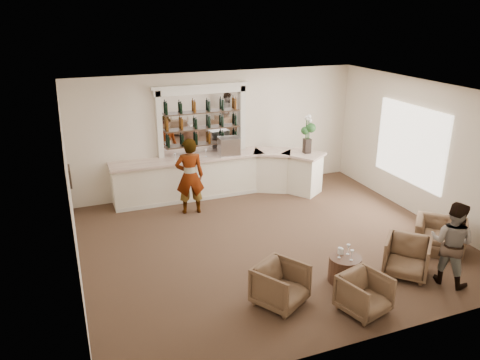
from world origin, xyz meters
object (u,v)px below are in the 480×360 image
(sommelier, at_px, (190,176))
(armchair_right, at_px, (407,257))
(flower_vase, at_px, (308,132))
(guest, at_px, (452,243))
(bar_counter, at_px, (220,176))
(cocktail_table, at_px, (344,269))
(armchair_far, at_px, (440,236))
(espresso_machine, at_px, (229,146))
(armchair_center, at_px, (364,294))
(armchair_left, at_px, (281,285))

(sommelier, bearing_deg, armchair_right, 134.54)
(sommelier, xyz_separation_m, flower_vase, (3.35, 0.21, 0.77))
(sommelier, relative_size, guest, 1.19)
(bar_counter, height_order, cocktail_table, bar_counter)
(armchair_right, bearing_deg, armchair_far, 68.35)
(guest, bearing_deg, flower_vase, -26.11)
(armchair_far, bearing_deg, flower_vase, 148.83)
(guest, bearing_deg, armchair_right, 19.08)
(armchair_right, height_order, espresso_machine, espresso_machine)
(armchair_center, bearing_deg, cocktail_table, 60.46)
(bar_counter, bearing_deg, armchair_left, -97.12)
(bar_counter, height_order, espresso_machine, espresso_machine)
(flower_vase, bearing_deg, sommelier, -176.50)
(armchair_left, height_order, armchair_right, armchair_right)
(armchair_center, distance_m, flower_vase, 5.69)
(armchair_far, bearing_deg, espresso_machine, 167.81)
(sommelier, xyz_separation_m, guest, (3.64, -4.81, -0.15))
(sommelier, bearing_deg, espresso_machine, -138.94)
(armchair_center, relative_size, flower_vase, 0.71)
(guest, bearing_deg, armchair_far, -66.19)
(sommelier, height_order, flower_vase, flower_vase)
(armchair_right, distance_m, armchair_far, 1.42)
(armchair_left, relative_size, armchair_center, 1.09)
(sommelier, xyz_separation_m, armchair_right, (3.09, -4.33, -0.59))
(armchair_left, bearing_deg, armchair_center, -61.72)
(bar_counter, distance_m, cocktail_table, 4.99)
(cocktail_table, height_order, guest, guest)
(armchair_center, bearing_deg, bar_counter, 79.72)
(flower_vase, bearing_deg, armchair_far, -75.26)
(sommelier, height_order, armchair_far, sommelier)
(bar_counter, height_order, sommelier, sommelier)
(sommelier, xyz_separation_m, armchair_far, (4.41, -3.79, -0.63))
(sommelier, xyz_separation_m, armchair_left, (0.41, -4.32, -0.59))
(sommelier, relative_size, armchair_center, 2.57)
(cocktail_table, bearing_deg, armchair_far, 6.91)
(cocktail_table, xyz_separation_m, armchair_far, (2.55, 0.31, 0.08))
(flower_vase, bearing_deg, armchair_left, -123.03)
(sommelier, relative_size, flower_vase, 1.82)
(armchair_center, distance_m, espresso_machine, 5.96)
(flower_vase, bearing_deg, espresso_machine, 162.92)
(bar_counter, bearing_deg, flower_vase, -14.88)
(cocktail_table, distance_m, armchair_right, 1.27)
(armchair_far, relative_size, flower_vase, 0.96)
(armchair_right, bearing_deg, guest, 4.24)
(guest, bearing_deg, bar_counter, -4.67)
(armchair_right, xyz_separation_m, espresso_machine, (-1.77, 5.16, 1.00))
(guest, height_order, espresso_machine, guest)
(guest, relative_size, armchair_left, 1.99)
(guest, bearing_deg, armchair_left, 52.06)
(guest, bearing_deg, armchair_center, 67.00)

